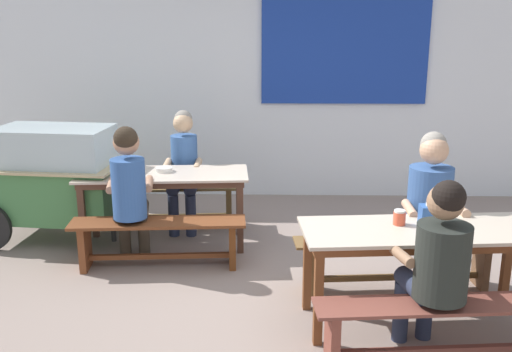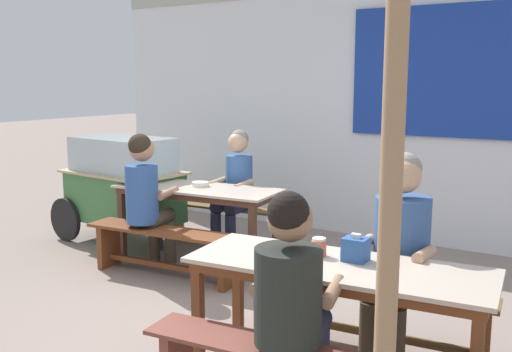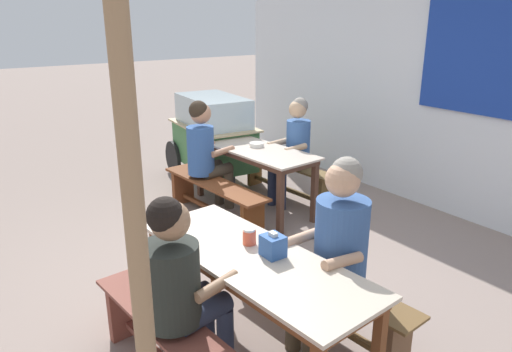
{
  "view_description": "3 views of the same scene",
  "coord_description": "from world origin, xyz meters",
  "px_view_note": "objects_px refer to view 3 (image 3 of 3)",
  "views": [
    {
      "loc": [
        -0.07,
        -4.33,
        2.19
      ],
      "look_at": [
        -0.18,
        0.51,
        0.87
      ],
      "focal_mm": 40.37,
      "sensor_mm": 36.0,
      "label": 1
    },
    {
      "loc": [
        2.29,
        -3.38,
        1.79
      ],
      "look_at": [
        -0.14,
        0.61,
        1.01
      ],
      "focal_mm": 40.47,
      "sensor_mm": 36.0,
      "label": 2
    },
    {
      "loc": [
        3.26,
        -1.98,
        2.18
      ],
      "look_at": [
        0.24,
        0.16,
        0.95
      ],
      "focal_mm": 33.81,
      "sensor_mm": 36.0,
      "label": 3
    }
  ],
  "objects_px": {
    "person_center_facing": "(294,145)",
    "condiment_jar": "(249,236)",
    "bench_far_front": "(214,194)",
    "tissue_box": "(273,246)",
    "wooden_support_post": "(139,266)",
    "bench_far_back": "(287,176)",
    "person_near_front": "(179,280)",
    "dining_table_far": "(253,154)",
    "person_left_back_turned": "(205,149)",
    "person_right_near_table": "(336,242)",
    "bench_near_back": "(312,289)",
    "dining_table_near": "(254,267)",
    "food_cart": "(213,133)",
    "soup_bowl": "(257,145)"
  },
  "relations": [
    {
      "from": "condiment_jar",
      "to": "bench_near_back",
      "type": "bearing_deg",
      "value": 77.02
    },
    {
      "from": "person_center_facing",
      "to": "person_left_back_turned",
      "type": "height_order",
      "value": "person_left_back_turned"
    },
    {
      "from": "person_center_facing",
      "to": "soup_bowl",
      "type": "relative_size",
      "value": 7.59
    },
    {
      "from": "dining_table_near",
      "to": "soup_bowl",
      "type": "xyz_separation_m",
      "value": [
        -2.15,
        1.55,
        0.1
      ]
    },
    {
      "from": "person_right_near_table",
      "to": "condiment_jar",
      "type": "height_order",
      "value": "person_right_near_table"
    },
    {
      "from": "person_right_near_table",
      "to": "wooden_support_post",
      "type": "distance_m",
      "value": 1.63
    },
    {
      "from": "dining_table_far",
      "to": "person_right_near_table",
      "type": "distance_m",
      "value": 2.54
    },
    {
      "from": "tissue_box",
      "to": "soup_bowl",
      "type": "distance_m",
      "value": 2.65
    },
    {
      "from": "bench_near_back",
      "to": "wooden_support_post",
      "type": "height_order",
      "value": "wooden_support_post"
    },
    {
      "from": "wooden_support_post",
      "to": "soup_bowl",
      "type": "bearing_deg",
      "value": 137.54
    },
    {
      "from": "person_near_front",
      "to": "condiment_jar",
      "type": "bearing_deg",
      "value": 101.74
    },
    {
      "from": "soup_bowl",
      "to": "wooden_support_post",
      "type": "distance_m",
      "value": 3.77
    },
    {
      "from": "person_center_facing",
      "to": "soup_bowl",
      "type": "distance_m",
      "value": 0.46
    },
    {
      "from": "condiment_jar",
      "to": "soup_bowl",
      "type": "xyz_separation_m",
      "value": [
        -1.99,
        1.48,
        -0.03
      ]
    },
    {
      "from": "bench_far_back",
      "to": "soup_bowl",
      "type": "xyz_separation_m",
      "value": [
        0.04,
        -0.5,
        0.48
      ]
    },
    {
      "from": "condiment_jar",
      "to": "person_center_facing",
      "type": "bearing_deg",
      "value": 134.1
    },
    {
      "from": "condiment_jar",
      "to": "bench_far_back",
      "type": "bearing_deg",
      "value": 135.8
    },
    {
      "from": "dining_table_far",
      "to": "soup_bowl",
      "type": "relative_size",
      "value": 10.09
    },
    {
      "from": "person_center_facing",
      "to": "tissue_box",
      "type": "xyz_separation_m",
      "value": [
        2.09,
        -1.9,
        0.09
      ]
    },
    {
      "from": "person_center_facing",
      "to": "person_near_front",
      "type": "relative_size",
      "value": 1.01
    },
    {
      "from": "person_center_facing",
      "to": "person_right_near_table",
      "type": "relative_size",
      "value": 0.95
    },
    {
      "from": "person_center_facing",
      "to": "dining_table_near",
      "type": "bearing_deg",
      "value": -44.69
    },
    {
      "from": "person_center_facing",
      "to": "wooden_support_post",
      "type": "distance_m",
      "value": 4.0
    },
    {
      "from": "bench_far_front",
      "to": "bench_near_back",
      "type": "distance_m",
      "value": 2.1
    },
    {
      "from": "condiment_jar",
      "to": "tissue_box",
      "type": "bearing_deg",
      "value": 6.36
    },
    {
      "from": "dining_table_near",
      "to": "food_cart",
      "type": "relative_size",
      "value": 1.06
    },
    {
      "from": "dining_table_far",
      "to": "tissue_box",
      "type": "bearing_deg",
      "value": -32.31
    },
    {
      "from": "bench_far_front",
      "to": "tissue_box",
      "type": "bearing_deg",
      "value": -21.34
    },
    {
      "from": "dining_table_far",
      "to": "person_left_back_turned",
      "type": "relative_size",
      "value": 1.29
    },
    {
      "from": "food_cart",
      "to": "person_center_facing",
      "type": "distance_m",
      "value": 1.3
    },
    {
      "from": "person_center_facing",
      "to": "condiment_jar",
      "type": "distance_m",
      "value": 2.68
    },
    {
      "from": "person_left_back_turned",
      "to": "condiment_jar",
      "type": "relative_size",
      "value": 11.8
    },
    {
      "from": "dining_table_near",
      "to": "person_left_back_turned",
      "type": "xyz_separation_m",
      "value": [
        -2.36,
        1.0,
        0.09
      ]
    },
    {
      "from": "bench_far_front",
      "to": "tissue_box",
      "type": "distance_m",
      "value": 2.39
    },
    {
      "from": "dining_table_near",
      "to": "tissue_box",
      "type": "xyz_separation_m",
      "value": [
        0.07,
        0.1,
        0.15
      ]
    },
    {
      "from": "bench_far_front",
      "to": "person_center_facing",
      "type": "bearing_deg",
      "value": 85.16
    },
    {
      "from": "person_center_facing",
      "to": "person_left_back_turned",
      "type": "relative_size",
      "value": 0.97
    },
    {
      "from": "dining_table_far",
      "to": "wooden_support_post",
      "type": "xyz_separation_m",
      "value": [
        2.76,
        -2.47,
        0.6
      ]
    },
    {
      "from": "person_right_near_table",
      "to": "wooden_support_post",
      "type": "bearing_deg",
      "value": -74.43
    },
    {
      "from": "person_right_near_table",
      "to": "condiment_jar",
      "type": "bearing_deg",
      "value": -128.09
    },
    {
      "from": "dining_table_far",
      "to": "wooden_support_post",
      "type": "bearing_deg",
      "value": -41.86
    },
    {
      "from": "wooden_support_post",
      "to": "bench_far_back",
      "type": "bearing_deg",
      "value": 132.8
    },
    {
      "from": "person_center_facing",
      "to": "wooden_support_post",
      "type": "relative_size",
      "value": 0.51
    },
    {
      "from": "dining_table_near",
      "to": "condiment_jar",
      "type": "height_order",
      "value": "condiment_jar"
    },
    {
      "from": "person_center_facing",
      "to": "tissue_box",
      "type": "bearing_deg",
      "value": -42.28
    },
    {
      "from": "bench_far_back",
      "to": "person_near_front",
      "type": "xyz_separation_m",
      "value": [
        2.15,
        -2.55,
        0.44
      ]
    },
    {
      "from": "dining_table_far",
      "to": "condiment_jar",
      "type": "bearing_deg",
      "value": -35.6
    },
    {
      "from": "bench_near_back",
      "to": "wooden_support_post",
      "type": "distance_m",
      "value": 1.92
    },
    {
      "from": "food_cart",
      "to": "person_left_back_turned",
      "type": "relative_size",
      "value": 1.29
    },
    {
      "from": "bench_far_front",
      "to": "food_cart",
      "type": "height_order",
      "value": "food_cart"
    }
  ]
}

